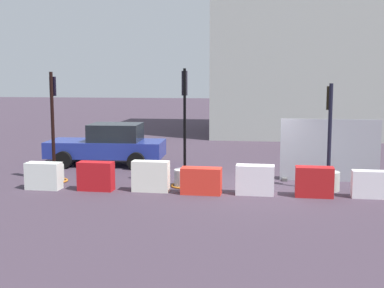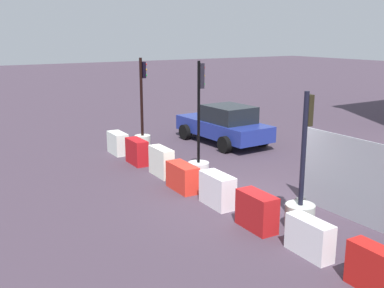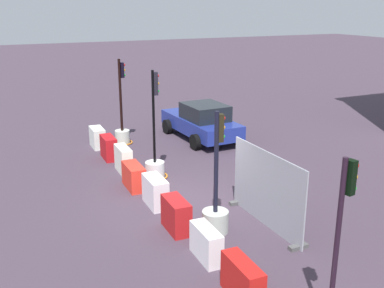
{
  "view_description": "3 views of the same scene",
  "coord_description": "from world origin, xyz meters",
  "px_view_note": "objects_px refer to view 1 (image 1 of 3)",
  "views": [
    {
      "loc": [
        0.07,
        -15.56,
        3.41
      ],
      "look_at": [
        -2.02,
        0.21,
        1.28
      ],
      "focal_mm": 48.45,
      "sensor_mm": 36.0,
      "label": 1
    },
    {
      "loc": [
        9.07,
        -7.39,
        4.36
      ],
      "look_at": [
        -2.11,
        -0.41,
        1.17
      ],
      "focal_mm": 42.59,
      "sensor_mm": 36.0,
      "label": 2
    },
    {
      "loc": [
        11.39,
        -5.16,
        5.59
      ],
      "look_at": [
        -0.93,
        0.66,
        1.41
      ],
      "focal_mm": 42.82,
      "sensor_mm": 36.0,
      "label": 3
    }
  ],
  "objects_px": {
    "traffic_light_1": "(185,170)",
    "construction_barrier_0": "(44,176)",
    "construction_barrier_2": "(151,176)",
    "construction_barrier_6": "(371,184)",
    "car_blue_estate": "(109,145)",
    "construction_barrier_4": "(255,180)",
    "construction_barrier_1": "(96,176)",
    "traffic_light_0": "(54,163)",
    "construction_barrier_3": "(201,181)",
    "traffic_light_2": "(328,171)",
    "construction_barrier_5": "(314,182)"
  },
  "relations": [
    {
      "from": "traffic_light_1",
      "to": "construction_barrier_0",
      "type": "xyz_separation_m",
      "value": [
        -4.15,
        -0.91,
        -0.12
      ]
    },
    {
      "from": "construction_barrier_2",
      "to": "construction_barrier_6",
      "type": "height_order",
      "value": "construction_barrier_2"
    },
    {
      "from": "car_blue_estate",
      "to": "construction_barrier_4",
      "type": "bearing_deg",
      "value": -37.38
    },
    {
      "from": "construction_barrier_0",
      "to": "construction_barrier_2",
      "type": "relative_size",
      "value": 0.96
    },
    {
      "from": "construction_barrier_4",
      "to": "construction_barrier_6",
      "type": "bearing_deg",
      "value": 0.03
    },
    {
      "from": "construction_barrier_6",
      "to": "construction_barrier_1",
      "type": "bearing_deg",
      "value": -179.41
    },
    {
      "from": "traffic_light_1",
      "to": "traffic_light_0",
      "type": "bearing_deg",
      "value": 177.67
    },
    {
      "from": "traffic_light_1",
      "to": "construction_barrier_2",
      "type": "bearing_deg",
      "value": -137.43
    },
    {
      "from": "car_blue_estate",
      "to": "construction_barrier_3",
      "type": "bearing_deg",
      "value": -47.4
    },
    {
      "from": "construction_barrier_2",
      "to": "construction_barrier_4",
      "type": "distance_m",
      "value": 3.04
    },
    {
      "from": "traffic_light_1",
      "to": "construction_barrier_4",
      "type": "distance_m",
      "value": 2.3
    },
    {
      "from": "traffic_light_1",
      "to": "construction_barrier_6",
      "type": "relative_size",
      "value": 3.37
    },
    {
      "from": "traffic_light_2",
      "to": "construction_barrier_6",
      "type": "distance_m",
      "value": 1.36
    },
    {
      "from": "construction_barrier_2",
      "to": "construction_barrier_3",
      "type": "bearing_deg",
      "value": -4.97
    },
    {
      "from": "traffic_light_1",
      "to": "car_blue_estate",
      "type": "distance_m",
      "value": 4.88
    },
    {
      "from": "traffic_light_1",
      "to": "construction_barrier_2",
      "type": "height_order",
      "value": "traffic_light_1"
    },
    {
      "from": "construction_barrier_3",
      "to": "construction_barrier_6",
      "type": "bearing_deg",
      "value": 1.72
    },
    {
      "from": "traffic_light_2",
      "to": "construction_barrier_4",
      "type": "relative_size",
      "value": 2.88
    },
    {
      "from": "traffic_light_0",
      "to": "traffic_light_2",
      "type": "relative_size",
      "value": 1.11
    },
    {
      "from": "traffic_light_0",
      "to": "traffic_light_2",
      "type": "bearing_deg",
      "value": -1.12
    },
    {
      "from": "construction_barrier_3",
      "to": "construction_barrier_6",
      "type": "height_order",
      "value": "construction_barrier_6"
    },
    {
      "from": "construction_barrier_0",
      "to": "traffic_light_0",
      "type": "bearing_deg",
      "value": 95.81
    },
    {
      "from": "construction_barrier_3",
      "to": "construction_barrier_1",
      "type": "bearing_deg",
      "value": 178.89
    },
    {
      "from": "traffic_light_1",
      "to": "construction_barrier_1",
      "type": "height_order",
      "value": "traffic_light_1"
    },
    {
      "from": "traffic_light_1",
      "to": "construction_barrier_1",
      "type": "bearing_deg",
      "value": -160.67
    },
    {
      "from": "construction_barrier_0",
      "to": "construction_barrier_5",
      "type": "bearing_deg",
      "value": 0.26
    },
    {
      "from": "construction_barrier_1",
      "to": "construction_barrier_4",
      "type": "xyz_separation_m",
      "value": [
        4.68,
        0.08,
        -0.0
      ]
    },
    {
      "from": "traffic_light_0",
      "to": "construction_barrier_0",
      "type": "relative_size",
      "value": 3.34
    },
    {
      "from": "traffic_light_2",
      "to": "construction_barrier_0",
      "type": "relative_size",
      "value": 3.01
    },
    {
      "from": "construction_barrier_0",
      "to": "construction_barrier_3",
      "type": "height_order",
      "value": "construction_barrier_0"
    },
    {
      "from": "construction_barrier_0",
      "to": "construction_barrier_1",
      "type": "bearing_deg",
      "value": 0.79
    },
    {
      "from": "traffic_light_1",
      "to": "construction_barrier_2",
      "type": "xyz_separation_m",
      "value": [
        -0.89,
        -0.82,
        -0.07
      ]
    },
    {
      "from": "construction_barrier_1",
      "to": "car_blue_estate",
      "type": "relative_size",
      "value": 0.24
    },
    {
      "from": "traffic_light_1",
      "to": "construction_barrier_0",
      "type": "relative_size",
      "value": 3.43
    },
    {
      "from": "construction_barrier_1",
      "to": "traffic_light_0",
      "type": "bearing_deg",
      "value": 148.37
    },
    {
      "from": "construction_barrier_2",
      "to": "construction_barrier_4",
      "type": "relative_size",
      "value": 1.0
    },
    {
      "from": "traffic_light_2",
      "to": "construction_barrier_3",
      "type": "xyz_separation_m",
      "value": [
        -3.67,
        -0.96,
        -0.21
      ]
    },
    {
      "from": "construction_barrier_2",
      "to": "construction_barrier_4",
      "type": "height_order",
      "value": "construction_barrier_2"
    },
    {
      "from": "traffic_light_1",
      "to": "construction_barrier_2",
      "type": "distance_m",
      "value": 1.21
    },
    {
      "from": "construction_barrier_1",
      "to": "construction_barrier_6",
      "type": "height_order",
      "value": "construction_barrier_1"
    },
    {
      "from": "traffic_light_0",
      "to": "construction_barrier_2",
      "type": "relative_size",
      "value": 3.2
    },
    {
      "from": "construction_barrier_6",
      "to": "traffic_light_1",
      "type": "bearing_deg",
      "value": 171.44
    },
    {
      "from": "construction_barrier_2",
      "to": "construction_barrier_5",
      "type": "bearing_deg",
      "value": -0.68
    },
    {
      "from": "construction_barrier_2",
      "to": "construction_barrier_3",
      "type": "relative_size",
      "value": 0.94
    },
    {
      "from": "construction_barrier_1",
      "to": "construction_barrier_0",
      "type": "bearing_deg",
      "value": -179.21
    },
    {
      "from": "traffic_light_2",
      "to": "car_blue_estate",
      "type": "relative_size",
      "value": 0.71
    },
    {
      "from": "construction_barrier_1",
      "to": "construction_barrier_5",
      "type": "height_order",
      "value": "construction_barrier_1"
    },
    {
      "from": "construction_barrier_6",
      "to": "car_blue_estate",
      "type": "distance_m",
      "value": 9.79
    },
    {
      "from": "construction_barrier_4",
      "to": "construction_barrier_5",
      "type": "distance_m",
      "value": 1.65
    },
    {
      "from": "construction_barrier_3",
      "to": "construction_barrier_4",
      "type": "xyz_separation_m",
      "value": [
        1.53,
        0.14,
        0.04
      ]
    }
  ]
}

